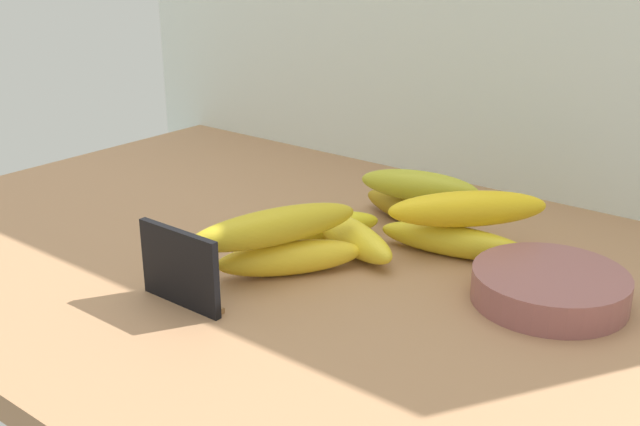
# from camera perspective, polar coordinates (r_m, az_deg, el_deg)

# --- Properties ---
(counter_top) EXTENTS (1.10, 0.76, 0.03)m
(counter_top) POSITION_cam_1_polar(r_m,az_deg,el_deg) (0.95, -2.97, -3.66)
(counter_top) COLOR #A67852
(counter_top) RESTS_ON ground
(chalkboard_sign) EXTENTS (0.11, 0.02, 0.08)m
(chalkboard_sign) POSITION_cam_1_polar(r_m,az_deg,el_deg) (0.81, -10.35, -4.22)
(chalkboard_sign) COLOR black
(chalkboard_sign) RESTS_ON counter_top
(fruit_bowl) EXTENTS (0.16, 0.16, 0.03)m
(fruit_bowl) POSITION_cam_1_polar(r_m,az_deg,el_deg) (0.84, 16.69, -5.30)
(fruit_bowl) COLOR #935756
(fruit_bowl) RESTS_ON counter_top
(banana_0) EXTENTS (0.13, 0.16, 0.04)m
(banana_0) POSITION_cam_1_polar(r_m,az_deg,el_deg) (0.87, -2.25, -3.35)
(banana_0) COLOR yellow
(banana_0) RESTS_ON counter_top
(banana_1) EXTENTS (0.19, 0.08, 0.04)m
(banana_1) POSITION_cam_1_polar(r_m,az_deg,el_deg) (0.93, 9.91, -2.06)
(banana_1) COLOR gold
(banana_1) RESTS_ON counter_top
(banana_2) EXTENTS (0.18, 0.08, 0.04)m
(banana_2) POSITION_cam_1_polar(r_m,az_deg,el_deg) (1.03, 6.79, 0.13)
(banana_2) COLOR #A57F15
(banana_2) RESTS_ON counter_top
(banana_3) EXTENTS (0.12, 0.15, 0.04)m
(banana_3) POSITION_cam_1_polar(r_m,az_deg,el_deg) (0.96, -0.17, -1.04)
(banana_3) COLOR yellow
(banana_3) RESTS_ON counter_top
(banana_4) EXTENTS (0.17, 0.10, 0.04)m
(banana_4) POSITION_cam_1_polar(r_m,az_deg,el_deg) (0.93, 2.26, -1.72)
(banana_4) COLOR yellow
(banana_4) RESTS_ON counter_top
(banana_5) EXTENTS (0.11, 0.21, 0.04)m
(banana_5) POSITION_cam_1_polar(r_m,az_deg,el_deg) (0.85, -3.35, -1.02)
(banana_5) COLOR gold
(banana_5) RESTS_ON banana_0
(banana_6) EXTENTS (0.16, 0.08, 0.04)m
(banana_6) POSITION_cam_1_polar(r_m,az_deg,el_deg) (1.00, 7.38, 1.99)
(banana_6) COLOR gold
(banana_6) RESTS_ON banana_2
(banana_7) EXTENTS (0.17, 0.17, 0.04)m
(banana_7) POSITION_cam_1_polar(r_m,az_deg,el_deg) (0.92, 10.93, 0.31)
(banana_7) COLOR yellow
(banana_7) RESTS_ON banana_1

